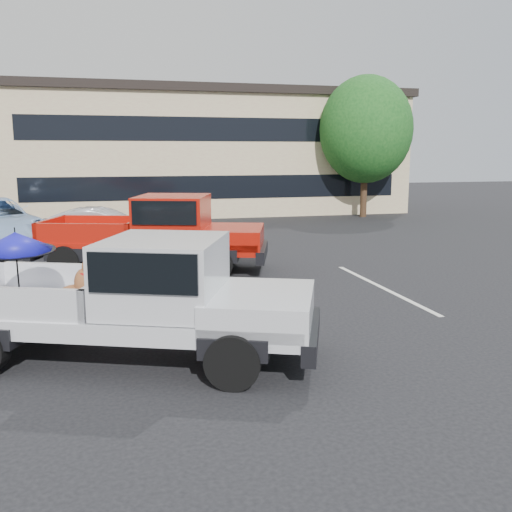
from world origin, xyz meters
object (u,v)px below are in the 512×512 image
(tree_back, at_px, (263,131))
(red_pickup, at_px, (166,230))
(tree_right, at_px, (366,130))
(silver_pickup, at_px, (148,293))
(silver_sedan, at_px, (102,230))

(tree_back, xyz_separation_m, red_pickup, (-7.68, -18.79, -3.31))
(tree_right, bearing_deg, silver_pickup, -123.64)
(silver_sedan, bearing_deg, tree_back, -20.08)
(tree_back, relative_size, red_pickup, 1.10)
(red_pickup, bearing_deg, tree_right, 63.19)
(tree_back, bearing_deg, red_pickup, -112.24)
(tree_right, relative_size, silver_pickup, 1.13)
(tree_right, relative_size, tree_back, 0.95)
(silver_pickup, bearing_deg, tree_back, 93.36)
(tree_back, height_order, silver_sedan, tree_back)
(tree_right, bearing_deg, tree_back, 110.56)
(red_pickup, xyz_separation_m, silver_sedan, (-1.71, 3.69, -0.41))
(silver_pickup, relative_size, silver_sedan, 1.44)
(red_pickup, bearing_deg, silver_sedan, 132.78)
(tree_right, height_order, silver_pickup, tree_right)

